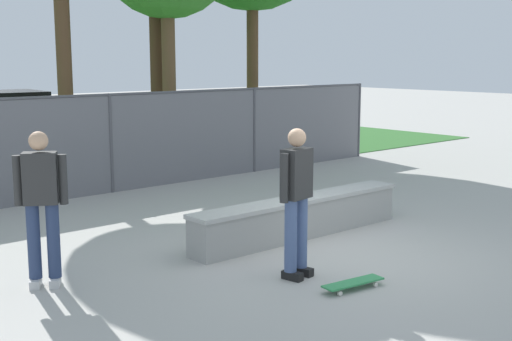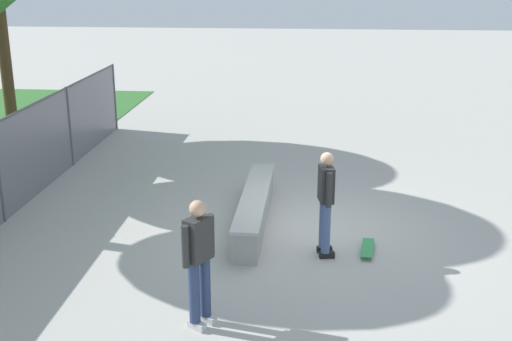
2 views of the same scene
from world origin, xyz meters
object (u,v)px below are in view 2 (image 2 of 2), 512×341
(skateboard, at_px, (367,248))
(concrete_ledge, at_px, (255,207))
(skateboarder, at_px, (326,199))
(bystander, at_px, (199,258))

(skateboard, bearing_deg, concrete_ledge, 59.93)
(skateboarder, height_order, bystander, same)
(skateboarder, relative_size, skateboard, 2.22)
(skateboarder, bearing_deg, skateboard, -75.70)
(skateboarder, xyz_separation_m, skateboard, (0.19, -0.75, -0.94))
(concrete_ledge, bearing_deg, bystander, 173.82)
(concrete_ledge, bearing_deg, skateboard, -120.07)
(bystander, bearing_deg, skateboarder, -35.33)
(skateboard, bearing_deg, skateboarder, 104.30)
(concrete_ledge, bearing_deg, skateboarder, -136.59)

